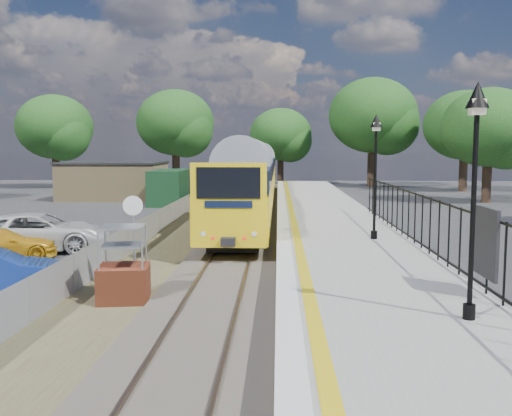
# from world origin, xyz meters

# --- Properties ---
(ground) EXTENTS (120.00, 120.00, 0.00)m
(ground) POSITION_xyz_m (0.00, 0.00, 0.00)
(ground) COLOR #2D2D30
(ground) RESTS_ON ground
(track_bed) EXTENTS (5.90, 80.00, 0.29)m
(track_bed) POSITION_xyz_m (-0.47, 9.67, 0.09)
(track_bed) COLOR #473F38
(track_bed) RESTS_ON ground
(platform) EXTENTS (5.00, 70.00, 0.90)m
(platform) POSITION_xyz_m (4.20, 8.00, 0.45)
(platform) COLOR gray
(platform) RESTS_ON ground
(platform_edge) EXTENTS (0.90, 70.00, 0.01)m
(platform_edge) POSITION_xyz_m (2.14, 8.00, 0.90)
(platform_edge) COLOR silver
(platform_edge) RESTS_ON platform
(victorian_lamp_south) EXTENTS (0.44, 0.44, 4.60)m
(victorian_lamp_south) POSITION_xyz_m (5.50, -4.00, 4.30)
(victorian_lamp_south) COLOR black
(victorian_lamp_south) RESTS_ON platform
(victorian_lamp_north) EXTENTS (0.44, 0.44, 4.60)m
(victorian_lamp_north) POSITION_xyz_m (5.30, 6.00, 4.30)
(victorian_lamp_north) COLOR black
(victorian_lamp_north) RESTS_ON platform
(palisade_fence) EXTENTS (0.12, 26.00, 2.00)m
(palisade_fence) POSITION_xyz_m (6.55, 2.24, 1.84)
(palisade_fence) COLOR black
(palisade_fence) RESTS_ON platform
(wire_fence) EXTENTS (0.06, 52.00, 1.20)m
(wire_fence) POSITION_xyz_m (-4.20, 12.00, 0.60)
(wire_fence) COLOR #999EA3
(wire_fence) RESTS_ON ground
(outbuilding) EXTENTS (10.80, 10.10, 3.12)m
(outbuilding) POSITION_xyz_m (-10.91, 31.21, 1.52)
(outbuilding) COLOR tan
(outbuilding) RESTS_ON ground
(tree_line) EXTENTS (56.80, 43.80, 11.88)m
(tree_line) POSITION_xyz_m (1.40, 42.00, 6.61)
(tree_line) COLOR #332319
(tree_line) RESTS_ON ground
(train) EXTENTS (2.82, 40.83, 3.51)m
(train) POSITION_xyz_m (0.00, 25.22, 2.34)
(train) COLOR yellow
(train) RESTS_ON ground
(brick_plinth) EXTENTS (1.51, 1.51, 2.17)m
(brick_plinth) POSITION_xyz_m (-2.50, 0.16, 1.04)
(brick_plinth) COLOR brown
(brick_plinth) RESTS_ON ground
(speed_sign) EXTENTS (0.57, 0.17, 2.87)m
(speed_sign) POSITION_xyz_m (-2.50, 1.33, 1.96)
(speed_sign) COLOR #999EA3
(speed_sign) RESTS_ON ground
(car_yellow) EXTENTS (4.41, 3.07, 1.19)m
(car_yellow) POSITION_xyz_m (-8.87, 6.06, 0.59)
(car_yellow) COLOR gold
(car_yellow) RESTS_ON ground
(car_white) EXTENTS (6.11, 3.69, 1.59)m
(car_white) POSITION_xyz_m (-8.15, 7.87, 0.79)
(car_white) COLOR silver
(car_white) RESTS_ON ground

